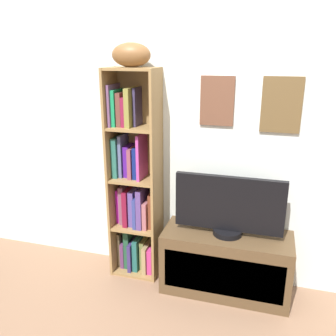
# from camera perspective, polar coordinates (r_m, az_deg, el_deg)

# --- Properties ---
(back_wall) EXTENTS (4.80, 0.08, 2.32)m
(back_wall) POSITION_cam_1_polar(r_m,az_deg,el_deg) (2.78, 7.11, 4.54)
(back_wall) COLOR silver
(back_wall) RESTS_ON ground
(bookshelf) EXTENTS (0.39, 0.27, 1.70)m
(bookshelf) POSITION_cam_1_polar(r_m,az_deg,el_deg) (2.92, -5.34, -3.02)
(bookshelf) COLOR olive
(bookshelf) RESTS_ON ground
(football) EXTENTS (0.30, 0.20, 0.17)m
(football) POSITION_cam_1_polar(r_m,az_deg,el_deg) (2.70, -5.89, 17.49)
(football) COLOR brown
(football) RESTS_ON bookshelf
(tv_stand) EXTENTS (0.97, 0.39, 0.49)m
(tv_stand) POSITION_cam_1_polar(r_m,az_deg,el_deg) (2.91, 9.17, -14.63)
(tv_stand) COLOR #4F3A24
(tv_stand) RESTS_ON ground
(television) EXTENTS (0.80, 0.22, 0.46)m
(television) POSITION_cam_1_polar(r_m,az_deg,el_deg) (2.68, 9.68, -6.06)
(television) COLOR black
(television) RESTS_ON tv_stand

